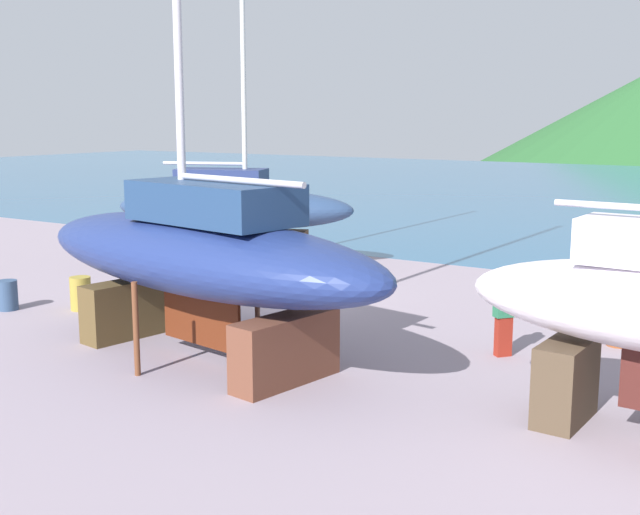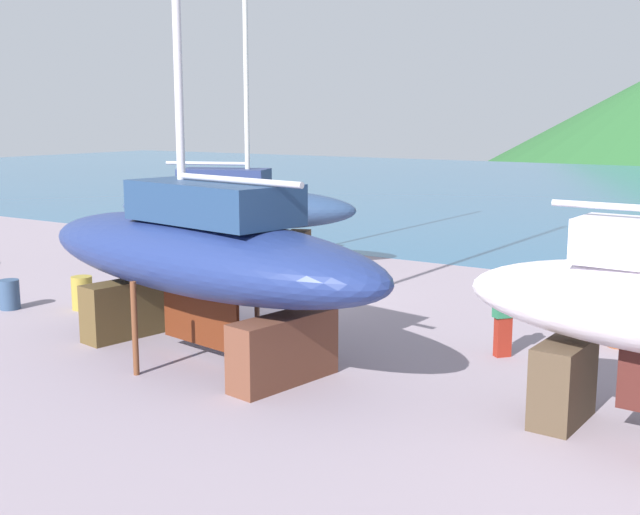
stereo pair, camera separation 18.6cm
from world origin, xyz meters
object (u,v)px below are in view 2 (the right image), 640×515
Objects in this scene: barrel_by_slipway at (257,284)px; barrel_tipped_right at (10,294)px; sailboat_large_starboard at (200,253)px; barrel_rust_far at (620,330)px; barrel_tipped_center at (82,293)px; worker at (503,318)px; sailboat_small_center at (236,208)px.

barrel_by_slipway is 6.78m from barrel_tipped_right.
barrel_rust_far is at bearing -132.41° from sailboat_large_starboard.
worker is at bearing 10.51° from barrel_tipped_center.
worker is 2.19× the size of barrel_rust_far.
sailboat_large_starboard is 1.29× the size of sailboat_small_center.
barrel_by_slipway is (-8.21, 1.99, -0.56)m from worker.
worker is 2.95m from barrel_rust_far.
sailboat_small_center is at bearing 135.77° from barrel_by_slipway.
sailboat_large_starboard is at bearing -3.82° from barrel_tipped_right.
barrel_tipped_right is at bearing -160.20° from barrel_rust_far.
sailboat_small_center is at bearing 84.10° from barrel_tipped_right.
barrel_tipped_center is 1.12× the size of barrel_tipped_right.
barrel_rust_far is 0.94× the size of barrel_tipped_right.
worker reaches higher than barrel_by_slipway.
barrel_tipped_center is (0.77, -7.53, -1.54)m from sailboat_small_center.
worker is at bearing -136.86° from sailboat_large_starboard.
barrel_tipped_center reaches higher than barrel_tipped_right.
sailboat_large_starboard reaches higher than barrel_tipped_center.
barrel_tipped_right is at bearing -147.34° from barrel_tipped_center.
worker reaches higher than barrel_rust_far.
barrel_tipped_center is 4.93m from barrel_by_slipway.
worker reaches higher than barrel_tipped_center.
barrel_tipped_center reaches higher than barrel_rust_far.
barrel_tipped_right reaches higher than barrel_rust_far.
sailboat_large_starboard reaches higher than barrel_tipped_right.
sailboat_small_center is 15.47× the size of barrel_tipped_center.
sailboat_large_starboard is at bearing -106.15° from worker.
barrel_by_slipway is at bearing -153.32° from worker.
sailboat_small_center is at bearing -164.62° from worker.
worker is at bearing -46.12° from sailboat_small_center.
barrel_tipped_center is 1.03× the size of barrel_by_slipway.
barrel_tipped_center is at bearing -162.04° from barrel_rust_far.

